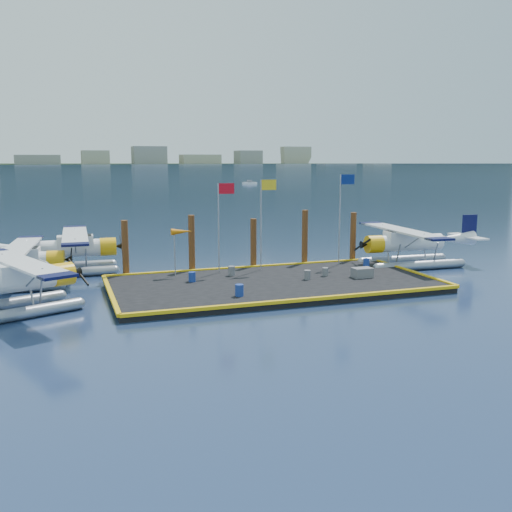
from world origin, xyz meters
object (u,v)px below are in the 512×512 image
at_px(drum_1, 307,275).
at_px(flagpole_blue, 342,206).
at_px(drum_4, 366,263).
at_px(seaplane_b, 14,264).
at_px(drum_5, 232,271).
at_px(crate, 362,273).
at_px(flagpole_red, 222,214).
at_px(windsock, 181,233).
at_px(piling_2, 253,245).
at_px(piling_4, 353,239).
at_px(drum_2, 325,272).
at_px(piling_1, 192,245).
at_px(piling_0, 125,250).
at_px(seaplane_d, 407,245).
at_px(seaplane_a, 14,284).
at_px(drum_3, 239,290).
at_px(piling_3, 305,239).
at_px(seaplane_c, 69,251).
at_px(drum_0, 192,277).

bearing_deg(drum_1, flagpole_blue, 41.71).
bearing_deg(drum_4, seaplane_b, 173.49).
bearing_deg(drum_5, crate, -22.62).
distance_m(flagpole_red, windsock, 2.97).
height_order(piling_2, piling_4, piling_4).
distance_m(drum_2, piling_1, 9.35).
bearing_deg(piling_4, drum_1, -138.33).
distance_m(piling_0, piling_4, 17.00).
height_order(seaplane_d, crate, seaplane_d).
bearing_deg(seaplane_a, drum_3, 59.80).
xyz_separation_m(drum_4, piling_0, (-16.43, 3.08, 1.29)).
bearing_deg(drum_2, piling_3, 81.88).
bearing_deg(crate, seaplane_d, 33.49).
relative_size(seaplane_b, piling_2, 2.63).
distance_m(seaplane_b, flagpole_blue, 22.31).
bearing_deg(drum_2, seaplane_a, -174.02).
bearing_deg(drum_3, piling_1, 95.34).
distance_m(seaplane_b, drum_4, 23.45).
bearing_deg(flagpole_blue, drum_5, -171.69).
xyz_separation_m(flagpole_red, windsock, (-2.73, 0.00, -1.17)).
relative_size(piling_1, piling_2, 1.11).
bearing_deg(drum_5, windsock, 157.28).
bearing_deg(drum_2, drum_5, 160.06).
bearing_deg(piling_2, seaplane_c, 165.24).
height_order(drum_1, drum_4, drum_4).
height_order(seaplane_a, drum_0, seaplane_a).
xyz_separation_m(seaplane_b, flagpole_red, (13.06, -1.18, 2.86)).
distance_m(seaplane_c, piling_1, 8.67).
distance_m(drum_1, piling_3, 6.20).
distance_m(seaplane_c, drum_2, 17.85).
xyz_separation_m(crate, flagpole_blue, (0.83, 4.54, 3.97)).
xyz_separation_m(seaplane_c, drum_3, (8.80, -11.75, -0.90)).
bearing_deg(seaplane_d, piling_3, 75.78).
bearing_deg(piling_2, flagpole_red, -150.20).
relative_size(drum_4, piling_2, 0.16).
height_order(seaplane_c, drum_1, seaplane_c).
bearing_deg(flagpole_red, piling_1, 136.85).
bearing_deg(seaplane_c, piling_2, 76.68).
xyz_separation_m(drum_1, piling_3, (2.27, 5.58, 1.45)).
bearing_deg(piling_2, piling_4, 0.00).
distance_m(crate, piling_3, 6.46).
distance_m(seaplane_c, piling_0, 4.83).
xyz_separation_m(seaplane_d, drum_5, (-13.76, -0.63, -0.94)).
distance_m(flagpole_blue, piling_4, 3.61).
height_order(crate, flagpole_red, flagpole_red).
height_order(drum_2, drum_3, drum_3).
bearing_deg(flagpole_red, drum_3, -97.62).
height_order(seaplane_a, drum_2, seaplane_a).
xyz_separation_m(drum_2, piling_3, (0.71, 4.97, 1.47)).
height_order(drum_4, crate, crate).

